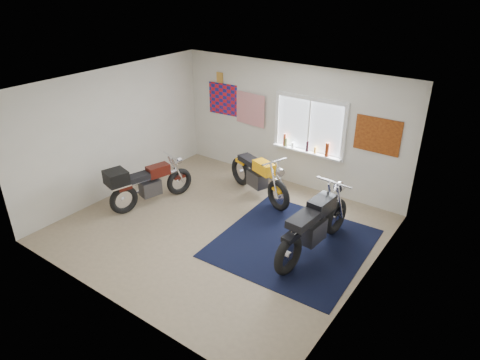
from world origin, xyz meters
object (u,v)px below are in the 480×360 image
Objects in this scene: navy_rug at (293,243)px; maroon_tourer at (145,184)px; black_chrome_bike at (314,227)px; yellow_triumph at (258,177)px.

navy_rug is 3.24m from maroon_tourer.
black_chrome_bike reaches higher than maroon_tourer.
navy_rug is at bearing 93.70° from black_chrome_bike.
navy_rug is 1.17× the size of black_chrome_bike.
maroon_tourer is at bearing 103.11° from black_chrome_bike.
yellow_triumph reaches higher than navy_rug.
black_chrome_bike is (1.88, -1.14, 0.05)m from yellow_triumph.
yellow_triumph is 0.87× the size of black_chrome_bike.
maroon_tourer is (-1.66, -1.69, 0.05)m from yellow_triumph.
navy_rug is 0.62m from black_chrome_bike.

